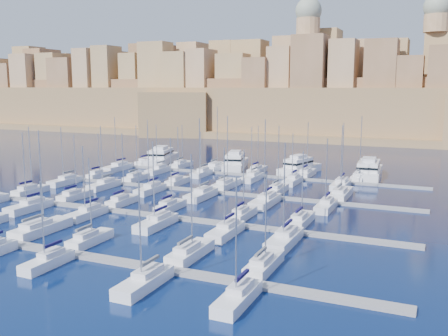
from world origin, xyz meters
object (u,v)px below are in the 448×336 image
at_px(sailboat_4, 190,252).
at_px(motor_yacht_d, 369,170).
at_px(motor_yacht_b, 235,162).
at_px(motor_yacht_c, 299,167).
at_px(motor_yacht_a, 161,157).
at_px(sailboat_2, 41,228).

distance_m(sailboat_4, motor_yacht_d, 72.32).
height_order(motor_yacht_b, motor_yacht_c, same).
bearing_deg(motor_yacht_a, sailboat_2, -73.64).
distance_m(sailboat_2, sailboat_4, 26.37).
xyz_separation_m(motor_yacht_a, motor_yacht_c, (42.93, -2.04, -0.00)).
xyz_separation_m(sailboat_4, motor_yacht_d, (13.17, 71.10, 0.98)).
bearing_deg(motor_yacht_b, sailboat_4, -72.11).
relative_size(sailboat_2, motor_yacht_a, 0.79).
bearing_deg(sailboat_4, sailboat_2, 178.57).
relative_size(motor_yacht_b, motor_yacht_d, 0.93).
bearing_deg(sailboat_2, motor_yacht_d, 60.70).
bearing_deg(motor_yacht_c, motor_yacht_a, 177.28).
relative_size(sailboat_4, motor_yacht_a, 0.69).
bearing_deg(sailboat_4, motor_yacht_b, 107.89).
bearing_deg(sailboat_2, sailboat_4, -1.43).
height_order(sailboat_4, motor_yacht_d, sailboat_4).
bearing_deg(sailboat_2, motor_yacht_b, 86.98).
xyz_separation_m(motor_yacht_b, motor_yacht_d, (35.86, 0.82, 0.00)).
xyz_separation_m(sailboat_4, motor_yacht_a, (-47.11, 71.37, 0.98)).
distance_m(motor_yacht_a, motor_yacht_c, 42.97).
distance_m(motor_yacht_a, motor_yacht_d, 60.28).
height_order(motor_yacht_a, motor_yacht_b, same).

